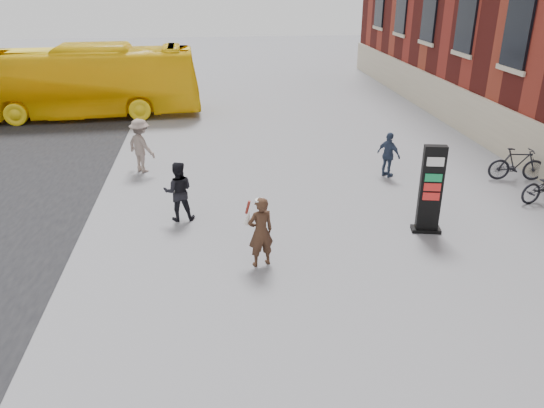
{
  "coord_description": "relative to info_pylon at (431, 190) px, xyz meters",
  "views": [
    {
      "loc": [
        -1.43,
        -10.35,
        6.36
      ],
      "look_at": [
        -0.01,
        1.59,
        1.12
      ],
      "focal_mm": 35.0,
      "sensor_mm": 36.0,
      "label": 1
    }
  ],
  "objects": [
    {
      "name": "bus",
      "position": [
        -12.07,
        13.86,
        0.48
      ],
      "size": [
        12.11,
        3.28,
        3.34
      ],
      "primitive_type": "imported",
      "rotation": [
        0.0,
        0.0,
        1.61
      ],
      "color": "yellow",
      "rests_on": "road"
    },
    {
      "name": "bike_7",
      "position": [
        4.42,
        3.34,
        -0.64
      ],
      "size": [
        1.9,
        0.82,
        1.11
      ],
      "primitive_type": "imported",
      "rotation": [
        0.0,
        0.0,
        1.4
      ],
      "color": "black",
      "rests_on": "ground"
    },
    {
      "name": "pedestrian_c",
      "position": [
        0.28,
        4.18,
        -0.43
      ],
      "size": [
        0.82,
        0.95,
        1.53
      ],
      "primitive_type": "imported",
      "rotation": [
        0.0,
        0.0,
        2.18
      ],
      "color": "#2E3C55",
      "rests_on": "ground"
    },
    {
      "name": "ground",
      "position": [
        -4.18,
        -1.84,
        -1.19
      ],
      "size": [
        100.0,
        100.0,
        0.0
      ],
      "primitive_type": "plane",
      "color": "#9E9EA3"
    },
    {
      "name": "woman",
      "position": [
        -4.58,
        -1.25,
        -0.31
      ],
      "size": [
        0.78,
        0.74,
        1.73
      ],
      "rotation": [
        0.0,
        0.0,
        3.45
      ],
      "color": "black",
      "rests_on": "ground"
    },
    {
      "name": "info_pylon",
      "position": [
        0.0,
        0.0,
        0.0
      ],
      "size": [
        0.83,
        0.53,
        2.39
      ],
      "rotation": [
        0.0,
        0.0,
        -0.2
      ],
      "color": "black",
      "rests_on": "ground"
    },
    {
      "name": "pedestrian_b",
      "position": [
        -8.02,
        5.67,
        -0.26
      ],
      "size": [
        1.34,
        1.34,
        1.86
      ],
      "primitive_type": "imported",
      "rotation": [
        0.0,
        0.0,
        2.36
      ],
      "color": "gray",
      "rests_on": "ground"
    },
    {
      "name": "pedestrian_a",
      "position": [
        -6.58,
        1.54,
        -0.35
      ],
      "size": [
        0.84,
        0.66,
        1.69
      ],
      "primitive_type": "imported",
      "rotation": [
        0.0,
        0.0,
        3.16
      ],
      "color": "black",
      "rests_on": "ground"
    }
  ]
}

